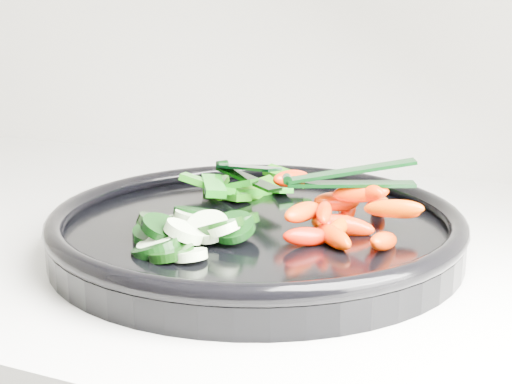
% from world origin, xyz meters
% --- Properties ---
extents(veggie_tray, '(0.40, 0.40, 0.04)m').
position_xyz_m(veggie_tray, '(0.11, 1.65, 0.95)').
color(veggie_tray, black).
rests_on(veggie_tray, counter).
extents(cucumber_pile, '(0.13, 0.12, 0.04)m').
position_xyz_m(cucumber_pile, '(0.07, 1.59, 0.96)').
color(cucumber_pile, black).
rests_on(cucumber_pile, veggie_tray).
extents(carrot_pile, '(0.15, 0.16, 0.06)m').
position_xyz_m(carrot_pile, '(0.19, 1.66, 0.97)').
color(carrot_pile, '#DF4700').
rests_on(carrot_pile, veggie_tray).
extents(pepper_pile, '(0.12, 0.12, 0.03)m').
position_xyz_m(pepper_pile, '(0.05, 1.73, 0.96)').
color(pepper_pile, '#10720A').
rests_on(pepper_pile, veggie_tray).
extents(tong_carrot, '(0.11, 0.06, 0.02)m').
position_xyz_m(tong_carrot, '(0.19, 1.66, 1.00)').
color(tong_carrot, black).
rests_on(tong_carrot, carrot_pile).
extents(tong_pepper, '(0.10, 0.08, 0.02)m').
position_xyz_m(tong_pepper, '(0.06, 1.73, 0.98)').
color(tong_pepper, black).
rests_on(tong_pepper, pepper_pile).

